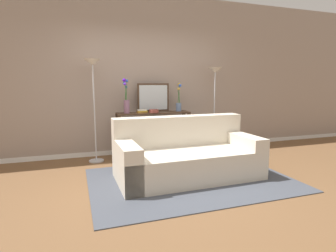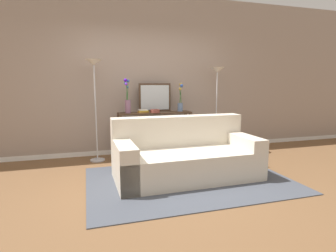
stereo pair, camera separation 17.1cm
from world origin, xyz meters
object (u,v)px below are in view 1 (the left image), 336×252
object	(u,v)px
floor_lamp_right	(215,86)
fruit_bowl	(154,111)
console_table	(154,126)
floor_lamp_left	(93,82)
couch	(187,157)
vase_short_flowers	(179,101)
book_stack	(142,111)
wall_mirror	(153,97)
vase_tall_flowers	(126,101)
book_row_under_console	(132,154)

from	to	relation	value
floor_lamp_right	fruit_bowl	world-z (taller)	floor_lamp_right
console_table	floor_lamp_left	size ratio (longest dim) A/B	0.78
couch	vase_short_flowers	bearing A→B (deg)	73.62
couch	vase_short_flowers	world-z (taller)	vase_short_flowers
fruit_bowl	book_stack	world-z (taller)	book_stack
vase_short_flowers	book_stack	distance (m)	0.79
vase_short_flowers	fruit_bowl	size ratio (longest dim) A/B	3.01
floor_lamp_left	wall_mirror	xyz separation A→B (m)	(1.13, 0.22, -0.29)
vase_tall_flowers	couch	bearing A→B (deg)	-64.61
vase_short_flowers	floor_lamp_right	bearing A→B (deg)	-8.30
fruit_bowl	vase_tall_flowers	bearing A→B (deg)	171.53
book_stack	book_row_under_console	distance (m)	0.84
floor_lamp_right	vase_tall_flowers	bearing A→B (deg)	177.69
console_table	fruit_bowl	xyz separation A→B (m)	(-0.02, -0.09, 0.30)
vase_short_flowers	fruit_bowl	distance (m)	0.58
console_table	book_stack	bearing A→B (deg)	-163.75
couch	console_table	world-z (taller)	couch
floor_lamp_right	vase_tall_flowers	distance (m)	1.79
floor_lamp_left	book_row_under_console	size ratio (longest dim) A/B	7.01
console_table	floor_lamp_right	xyz separation A→B (m)	(1.25, -0.09, 0.76)
floor_lamp_left	floor_lamp_right	bearing A→B (deg)	-0.00
floor_lamp_left	vase_tall_flowers	world-z (taller)	floor_lamp_left
wall_mirror	vase_short_flowers	size ratio (longest dim) A/B	1.14
wall_mirror	couch	bearing A→B (deg)	-86.92
console_table	floor_lamp_left	world-z (taller)	floor_lamp_left
fruit_bowl	book_row_under_console	size ratio (longest dim) A/B	0.72
fruit_bowl	floor_lamp_right	bearing A→B (deg)	0.13
couch	fruit_bowl	bearing A→B (deg)	96.22
couch	vase_tall_flowers	world-z (taller)	vase_tall_flowers
wall_mirror	book_row_under_console	xyz separation A→B (m)	(-0.47, -0.13, -1.06)
console_table	floor_lamp_left	xyz separation A→B (m)	(-1.10, -0.09, 0.83)
vase_tall_flowers	fruit_bowl	distance (m)	0.54
couch	floor_lamp_left	xyz separation A→B (m)	(-1.21, 1.27, 1.10)
console_table	vase_short_flowers	world-z (taller)	vase_short_flowers
floor_lamp_left	floor_lamp_right	world-z (taller)	floor_lamp_left
floor_lamp_left	book_stack	xyz separation A→B (m)	(0.85, 0.02, -0.54)
vase_short_flowers	floor_lamp_left	bearing A→B (deg)	-176.24
book_row_under_console	console_table	bearing A→B (deg)	-0.00
wall_mirror	book_stack	size ratio (longest dim) A/B	3.20
floor_lamp_right	vase_tall_flowers	xyz separation A→B (m)	(-1.77, 0.07, -0.27)
couch	floor_lamp_right	size ratio (longest dim) A/B	1.22
floor_lamp_right	fruit_bowl	xyz separation A→B (m)	(-1.27, -0.00, -0.46)
couch	book_row_under_console	bearing A→B (deg)	112.16
couch	vase_tall_flowers	distance (m)	1.67
floor_lamp_right	wall_mirror	size ratio (longest dim) A/B	2.69
vase_short_flowers	fruit_bowl	world-z (taller)	vase_short_flowers
vase_short_flowers	book_stack	size ratio (longest dim) A/B	2.80
console_table	vase_tall_flowers	world-z (taller)	vase_tall_flowers
vase_tall_flowers	book_stack	distance (m)	0.34
vase_tall_flowers	wall_mirror	bearing A→B (deg)	15.02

